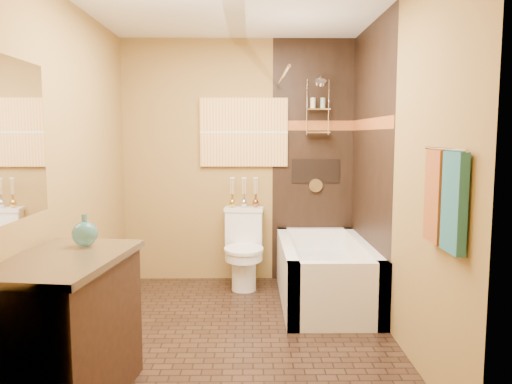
{
  "coord_description": "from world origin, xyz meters",
  "views": [
    {
      "loc": [
        0.11,
        -3.69,
        1.52
      ],
      "look_at": [
        0.16,
        0.4,
        1.05
      ],
      "focal_mm": 35.0,
      "sensor_mm": 36.0,
      "label": 1
    }
  ],
  "objects_px": {
    "bathtub": "(325,278)",
    "vanity": "(64,331)",
    "sunset_painting": "(244,132)",
    "toilet": "(244,248)"
  },
  "relations": [
    {
      "from": "bathtub",
      "to": "sunset_painting",
      "type": "bearing_deg",
      "value": 135.85
    },
    {
      "from": "sunset_painting",
      "to": "toilet",
      "type": "xyz_separation_m",
      "value": [
        0.0,
        -0.26,
        -1.15
      ]
    },
    {
      "from": "sunset_painting",
      "to": "vanity",
      "type": "xyz_separation_m",
      "value": [
        -0.98,
        -2.48,
        -1.12
      ]
    },
    {
      "from": "bathtub",
      "to": "vanity",
      "type": "relative_size",
      "value": 1.44
    },
    {
      "from": "toilet",
      "to": "vanity",
      "type": "xyz_separation_m",
      "value": [
        -0.98,
        -2.21,
        0.04
      ]
    },
    {
      "from": "bathtub",
      "to": "vanity",
      "type": "distance_m",
      "value": 2.47
    },
    {
      "from": "sunset_painting",
      "to": "toilet",
      "type": "relative_size",
      "value": 1.15
    },
    {
      "from": "sunset_painting",
      "to": "bathtub",
      "type": "distance_m",
      "value": 1.69
    },
    {
      "from": "toilet",
      "to": "vanity",
      "type": "height_order",
      "value": "vanity"
    },
    {
      "from": "bathtub",
      "to": "vanity",
      "type": "xyz_separation_m",
      "value": [
        -1.72,
        -1.75,
        0.21
      ]
    }
  ]
}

